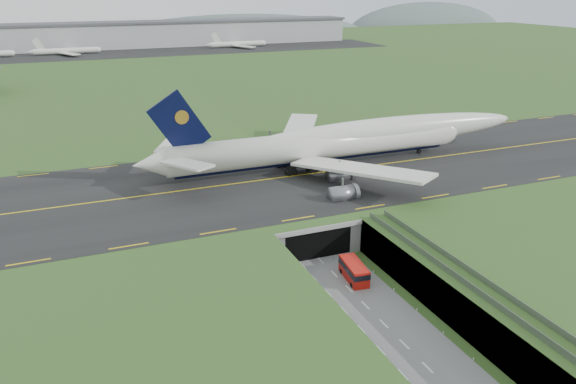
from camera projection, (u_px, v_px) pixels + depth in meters
name	position (u px, v px, depth m)	size (l,w,h in m)	color
ground	(340.00, 281.00, 87.53)	(900.00, 900.00, 0.00)	#335321
airfield_deck	(341.00, 264.00, 86.48)	(800.00, 800.00, 6.00)	gray
trench_road	(364.00, 304.00, 80.99)	(12.00, 75.00, 0.20)	slate
taxiway	(267.00, 180.00, 114.02)	(800.00, 44.00, 0.18)	black
tunnel_portal	(298.00, 222.00, 100.86)	(17.00, 22.30, 6.00)	gray
guideway	(484.00, 297.00, 72.99)	(3.00, 53.00, 7.05)	#A8A8A3
jumbo_jet	(344.00, 141.00, 122.40)	(90.65, 59.10, 19.55)	silver
shuttle_tram	(354.00, 271.00, 87.27)	(3.45, 7.23, 2.85)	red
cargo_terminal	(116.00, 35.00, 342.30)	(320.00, 67.00, 15.60)	#B2B2B2
distant_hills	(178.00, 42.00, 484.68)	(700.00, 91.00, 60.00)	#50605E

